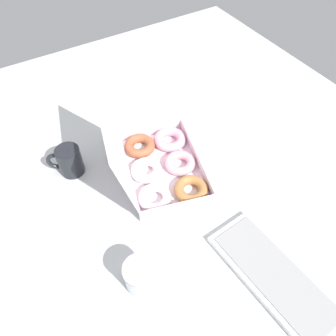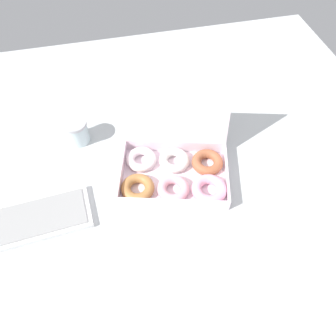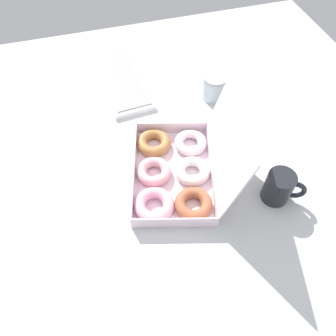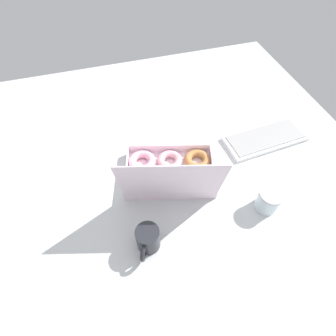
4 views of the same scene
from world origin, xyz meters
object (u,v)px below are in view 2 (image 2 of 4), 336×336
Objects in this scene: donut_box at (175,168)px; keyboard at (29,221)px; coffee_mug at (198,106)px; glass_jar at (77,132)px.

donut_box is 49.65cm from keyboard.
keyboard is 72.63cm from coffee_mug.
coffee_mug is at bearing 27.74° from keyboard.
keyboard is at bearing -118.92° from glass_jar.
glass_jar is at bearing 143.09° from donut_box.
donut_box reaches higher than glass_jar.
coffee_mug reaches higher than keyboard.
donut_box reaches higher than coffee_mug.
coffee_mug reaches higher than glass_jar.
keyboard is at bearing -152.26° from coffee_mug.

